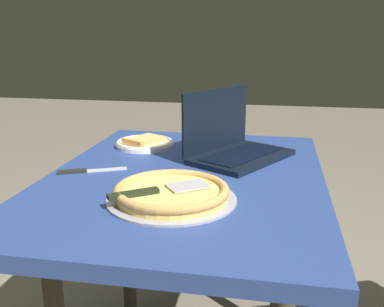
# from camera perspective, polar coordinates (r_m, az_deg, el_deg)

# --- Properties ---
(dining_table) EXTENTS (1.12, 0.82, 0.75)m
(dining_table) POSITION_cam_1_polar(r_m,az_deg,el_deg) (1.37, -0.79, -6.06)
(dining_table) COLOR navy
(dining_table) RESTS_ON ground_plane
(laptop) EXTENTS (0.41, 0.37, 0.23)m
(laptop) POSITION_cam_1_polar(r_m,az_deg,el_deg) (1.52, 5.28, 1.26)
(laptop) COLOR black
(laptop) RESTS_ON dining_table
(pizza_plate) EXTENTS (0.22, 0.22, 0.04)m
(pizza_plate) POSITION_cam_1_polar(r_m,az_deg,el_deg) (1.67, -6.10, 1.35)
(pizza_plate) COLOR white
(pizza_plate) RESTS_ON dining_table
(pizza_tray) EXTENTS (0.33, 0.33, 0.04)m
(pizza_tray) POSITION_cam_1_polar(r_m,az_deg,el_deg) (1.14, -2.65, -5.05)
(pizza_tray) COLOR #999AA4
(pizza_tray) RESTS_ON dining_table
(table_knife) EXTENTS (0.11, 0.20, 0.01)m
(table_knife) POSITION_cam_1_polar(r_m,az_deg,el_deg) (1.40, -13.49, -2.17)
(table_knife) COLOR #BEBBC2
(table_knife) RESTS_ON dining_table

